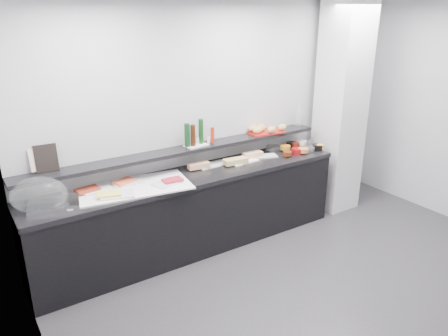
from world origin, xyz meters
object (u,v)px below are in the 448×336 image
condiment_tray (196,145)px  carafe (299,115)px  bread_tray (264,132)px  cloche_base (54,204)px  framed_print (46,158)px  sandwich_plate_mid (244,162)px

condiment_tray → carafe: carafe is taller
condiment_tray → bread_tray: size_ratio=0.60×
cloche_base → bread_tray: bread_tray is taller
cloche_base → framed_print: size_ratio=1.71×
cloche_base → condiment_tray: 1.64m
sandwich_plate_mid → bread_tray: bread_tray is taller
sandwich_plate_mid → framed_print: (-2.12, 0.25, 0.37)m
bread_tray → carafe: bearing=4.8°
framed_print → condiment_tray: framed_print is taller
carafe → framed_print: bearing=178.6°
framed_print → carafe: (3.10, -0.07, 0.02)m
cloche_base → framed_print: 0.45m
condiment_tray → bread_tray: 0.98m
sandwich_plate_mid → condiment_tray: bearing=159.5°
condiment_tray → carafe: bearing=-6.9°
framed_print → carafe: bearing=3.2°
cloche_base → condiment_tray: size_ratio=1.74×
cloche_base → bread_tray: size_ratio=1.05×
condiment_tray → bread_tray: bearing=-5.9°
condiment_tray → framed_print: bearing=170.3°
sandwich_plate_mid → carafe: bearing=6.9°
framed_print → carafe: size_ratio=0.87×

